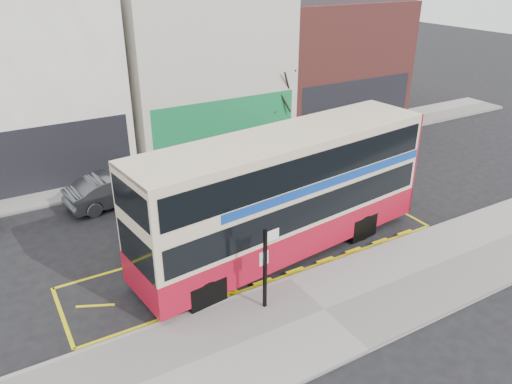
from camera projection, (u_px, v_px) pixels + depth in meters
ground at (283, 276)px, 17.13m from camera, size 120.00×120.00×0.00m
pavement at (324, 311)px, 15.30m from camera, size 40.00×4.00×0.15m
kerb at (289, 279)px, 16.81m from camera, size 40.00×0.15×0.15m
far_pavement at (167, 168)px, 25.69m from camera, size 50.00×3.00×0.15m
road_markings at (260, 254)px, 18.38m from camera, size 14.00×3.40×0.01m
terrace_left at (21, 62)px, 24.07m from camera, size 8.00×8.01×11.80m
terrace_green_shop at (193, 51)px, 28.26m from camera, size 9.00×8.01×11.30m
terrace_right at (320, 47)px, 32.56m from camera, size 9.00×8.01×10.30m
double_decker_bus at (285, 192)px, 17.59m from camera, size 11.63×3.95×4.55m
bus_stop_post at (267, 260)px, 14.75m from camera, size 0.68×0.14×2.71m
car_grey at (116, 188)px, 21.88m from camera, size 4.51×2.14×1.43m
car_white at (291, 148)px, 26.39m from camera, size 5.48×3.22×1.49m
street_tree_right at (279, 79)px, 27.89m from camera, size 2.54×2.54×5.48m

